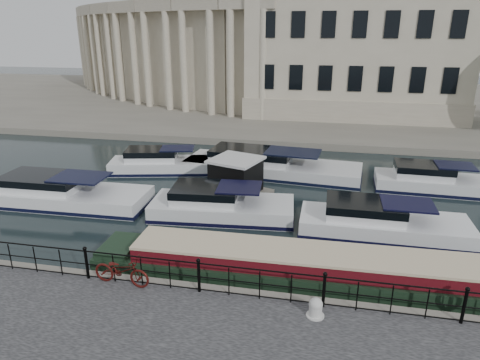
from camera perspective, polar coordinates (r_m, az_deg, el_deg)
name	(u,v)px	position (r m, az deg, el deg)	size (l,w,h in m)	color
ground_plane	(217,270)	(16.71, -3.12, -11.91)	(160.00, 160.00, 0.00)	black
far_bank	(296,102)	(53.57, 7.51, 10.31)	(120.00, 42.00, 0.55)	#6B665B
railing	(199,274)	(14.25, -5.52, -12.38)	(24.14, 0.14, 1.22)	black
civic_building	(287,45)	(48.74, 6.25, 17.46)	(53.55, 31.84, 16.85)	#ADA38C
bicycle	(121,270)	(15.13, -15.53, -11.53)	(0.71, 2.03, 1.07)	#430E0C
mooring_bollard	(316,308)	(13.52, 10.05, -16.43)	(0.55, 0.55, 0.62)	beige
narrowboat	(304,271)	(16.11, 8.59, -11.91)	(15.86, 2.39, 1.58)	black
harbour_hut	(236,179)	(23.38, -0.53, 0.16)	(4.07, 3.71, 2.21)	#6B665B
cabin_cruisers	(242,187)	(23.80, 0.29, -0.99)	(27.61, 10.83, 1.99)	white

